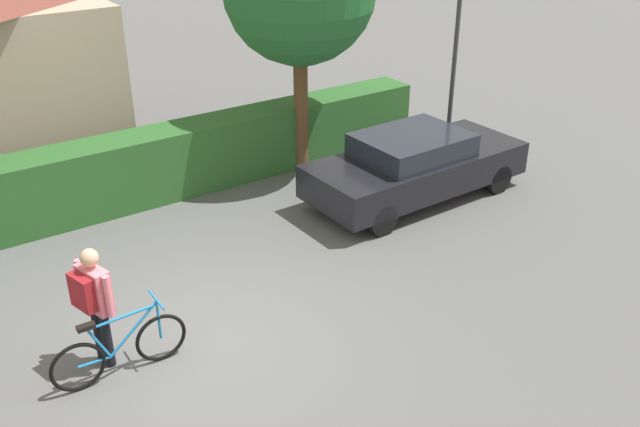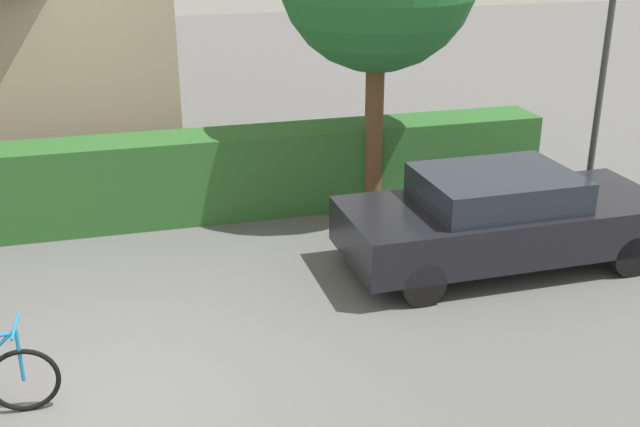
# 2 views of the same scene
# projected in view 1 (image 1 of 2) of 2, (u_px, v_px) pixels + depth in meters

# --- Properties ---
(ground_plane) EXTENTS (60.00, 60.00, 0.00)m
(ground_plane) POSITION_uv_depth(u_px,v_px,m) (213.00, 343.00, 9.48)
(ground_plane) COLOR #565656
(hedge_row) EXTENTS (14.64, 0.90, 1.34)m
(hedge_row) POSITION_uv_depth(u_px,v_px,m) (92.00, 180.00, 12.69)
(hedge_row) COLOR #2A5C27
(hedge_row) RESTS_ON ground
(parked_car_near) EXTENTS (4.44, 1.83, 1.35)m
(parked_car_near) POSITION_uv_depth(u_px,v_px,m) (415.00, 165.00, 13.27)
(parked_car_near) COLOR black
(parked_car_near) RESTS_ON ground
(bicycle) EXTENTS (1.77, 0.50, 0.96)m
(bicycle) POSITION_uv_depth(u_px,v_px,m) (120.00, 349.00, 8.74)
(bicycle) COLOR black
(bicycle) RESTS_ON ground
(person_rider) EXTENTS (0.44, 0.66, 1.71)m
(person_rider) POSITION_uv_depth(u_px,v_px,m) (93.00, 297.00, 8.63)
(person_rider) COLOR black
(person_rider) RESTS_ON ground
(street_lamp) EXTENTS (0.28, 0.28, 3.73)m
(street_lamp) POSITION_uv_depth(u_px,v_px,m) (456.00, 43.00, 14.73)
(street_lamp) COLOR #38383D
(street_lamp) RESTS_ON ground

